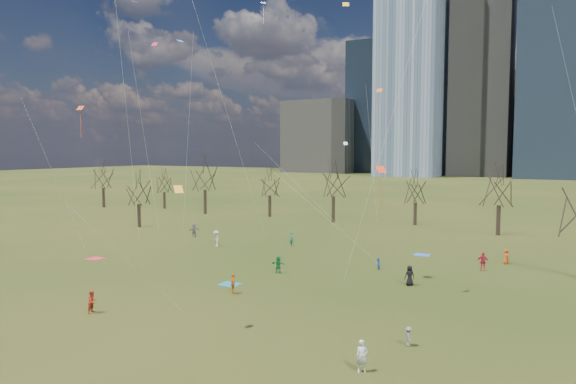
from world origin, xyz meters
The scene contains 19 objects.
ground centered at (0.00, 0.00, 0.00)m, with size 500.00×500.00×0.00m, color black.
downtown_skyline centered at (-2.43, 210.64, 39.01)m, with size 212.50×78.00×118.00m.
bare_tree_row centered at (-0.09, 37.22, 6.12)m, with size 113.04×29.80×9.50m.
blanket_teal centered at (0.05, 1.61, 0.01)m, with size 1.60×1.50×0.03m, color #176F8F.
blanket_navy centered at (11.26, 21.31, 0.01)m, with size 1.60×1.50×0.03m, color #2659B4.
blanket_crimson centered at (-18.06, 3.46, 0.01)m, with size 1.60×1.50×0.03m, color red.
person_1 centered at (15.64, -9.30, 0.82)m, with size 0.60×0.39×1.64m, color silver.
person_2 centered at (-4.00, -9.06, 0.79)m, with size 0.77×0.60×1.57m, color #AE2D18.
person_3 centered at (16.79, -4.73, 0.56)m, with size 0.73×0.42×1.13m, color slate.
person_4 centered at (1.90, -0.62, 0.80)m, with size 0.93×0.39×1.59m, color orange.
person_5 centered at (1.68, 6.99, 0.80)m, with size 1.49×0.47×1.61m, color #1C8039.
person_6 centered at (13.38, 8.34, 0.84)m, with size 0.82×0.53×1.67m, color black.
person_8 centered at (9.29, 12.54, 0.56)m, with size 0.54×0.42×1.12m, color #2A68B8.
person_9 centered at (-11.06, 14.93, 0.94)m, with size 1.21×0.70×1.88m, color silver.
person_10 centered at (17.99, 16.75, 0.88)m, with size 1.03×0.43×1.75m, color red.
person_11 centered at (-17.45, 18.92, 0.88)m, with size 1.64×0.52×1.77m, color slate.
person_12 centered at (19.63, 20.79, 0.75)m, with size 0.73×0.47×1.49m, color #E04D18.
person_13 centered at (-3.49, 19.43, 0.82)m, with size 0.60×0.39×1.64m, color #19745C.
kites_airborne centered at (-0.71, 12.79, 12.79)m, with size 48.53×52.53×26.59m.
Camera 1 is at (24.18, -33.15, 11.18)m, focal length 32.00 mm.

